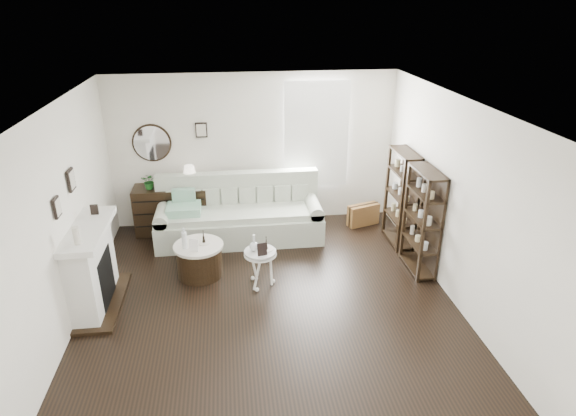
{
  "coord_description": "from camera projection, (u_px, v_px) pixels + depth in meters",
  "views": [
    {
      "loc": [
        -0.45,
        -5.46,
        3.85
      ],
      "look_at": [
        0.35,
        0.8,
        1.06
      ],
      "focal_mm": 30.0,
      "sensor_mm": 36.0,
      "label": 1
    }
  ],
  "objects": [
    {
      "name": "room",
      "position": [
        296.0,
        136.0,
        8.45
      ],
      "size": [
        5.5,
        5.5,
        5.5
      ],
      "color": "black",
      "rests_on": "ground"
    },
    {
      "name": "fireplace",
      "position": [
        93.0,
        270.0,
        6.35
      ],
      "size": [
        0.5,
        1.4,
        1.84
      ],
      "color": "white",
      "rests_on": "ground"
    },
    {
      "name": "shelf_unit_far",
      "position": [
        401.0,
        198.0,
        7.92
      ],
      "size": [
        0.3,
        0.8,
        1.6
      ],
      "color": "black",
      "rests_on": "ground"
    },
    {
      "name": "shelf_unit_near",
      "position": [
        422.0,
        221.0,
        7.1
      ],
      "size": [
        0.3,
        0.8,
        1.6
      ],
      "color": "black",
      "rests_on": "ground"
    },
    {
      "name": "sofa",
      "position": [
        239.0,
        217.0,
        8.27
      ],
      "size": [
        2.78,
        0.96,
        1.08
      ],
      "color": "#B6BFAB",
      "rests_on": "ground"
    },
    {
      "name": "quilt",
      "position": [
        184.0,
        209.0,
        7.93
      ],
      "size": [
        0.55,
        0.45,
        0.14
      ],
      "primitive_type": "cube",
      "rotation": [
        0.0,
        0.0,
        0.0
      ],
      "color": "teal",
      "rests_on": "sofa"
    },
    {
      "name": "suitcase",
      "position": [
        363.0,
        215.0,
        8.77
      ],
      "size": [
        0.61,
        0.37,
        0.39
      ],
      "primitive_type": "cube",
      "rotation": [
        0.0,
        0.0,
        0.32
      ],
      "color": "brown",
      "rests_on": "ground"
    },
    {
      "name": "dresser",
      "position": [
        172.0,
        209.0,
        8.46
      ],
      "size": [
        1.25,
        0.53,
        0.83
      ],
      "color": "black",
      "rests_on": "ground"
    },
    {
      "name": "table_lamp",
      "position": [
        190.0,
        176.0,
        8.26
      ],
      "size": [
        0.31,
        0.31,
        0.37
      ],
      "primitive_type": null,
      "rotation": [
        0.0,
        0.0,
        -0.38
      ],
      "color": "#F0E3CA",
      "rests_on": "dresser"
    },
    {
      "name": "potted_plant",
      "position": [
        150.0,
        181.0,
        8.15
      ],
      "size": [
        0.3,
        0.28,
        0.28
      ],
      "primitive_type": "imported",
      "rotation": [
        0.0,
        0.0,
        -0.27
      ],
      "color": "#165019",
      "rests_on": "dresser"
    },
    {
      "name": "drum_table",
      "position": [
        200.0,
        260.0,
        7.15
      ],
      "size": [
        0.73,
        0.73,
        0.51
      ],
      "rotation": [
        0.0,
        0.0,
        0.07
      ],
      "color": "black",
      "rests_on": "ground"
    },
    {
      "name": "pedestal_table",
      "position": [
        260.0,
        254.0,
        6.79
      ],
      "size": [
        0.46,
        0.46,
        0.56
      ],
      "rotation": [
        0.0,
        0.0,
        -0.39
      ],
      "color": "silver",
      "rests_on": "ground"
    },
    {
      "name": "eiffel_drum",
      "position": [
        204.0,
        237.0,
        7.07
      ],
      "size": [
        0.12,
        0.12,
        0.19
      ],
      "primitive_type": null,
      "rotation": [
        0.0,
        0.0,
        0.13
      ],
      "color": "black",
      "rests_on": "drum_table"
    },
    {
      "name": "bottle_drum",
      "position": [
        184.0,
        238.0,
        6.89
      ],
      "size": [
        0.07,
        0.07,
        0.32
      ],
      "primitive_type": "cylinder",
      "color": "silver",
      "rests_on": "drum_table"
    },
    {
      "name": "card_frame_drum",
      "position": [
        194.0,
        245.0,
        6.84
      ],
      "size": [
        0.15,
        0.09,
        0.18
      ],
      "primitive_type": "cube",
      "rotation": [
        -0.21,
        0.0,
        -0.32
      ],
      "color": "white",
      "rests_on": "drum_table"
    },
    {
      "name": "eiffel_ped",
      "position": [
        266.0,
        244.0,
        6.77
      ],
      "size": [
        0.11,
        0.11,
        0.18
      ],
      "primitive_type": null,
      "rotation": [
        0.0,
        0.0,
        -0.01
      ],
      "color": "black",
      "rests_on": "pedestal_table"
    },
    {
      "name": "flask_ped",
      "position": [
        254.0,
        243.0,
        6.73
      ],
      "size": [
        0.13,
        0.13,
        0.25
      ],
      "primitive_type": null,
      "color": "silver",
      "rests_on": "pedestal_table"
    },
    {
      "name": "card_frame_ped",
      "position": [
        262.0,
        249.0,
        6.63
      ],
      "size": [
        0.14,
        0.08,
        0.18
      ],
      "primitive_type": "cube",
      "rotation": [
        -0.21,
        0.0,
        0.21
      ],
      "color": "black",
      "rests_on": "pedestal_table"
    }
  ]
}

